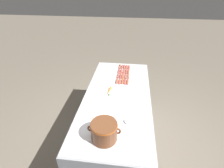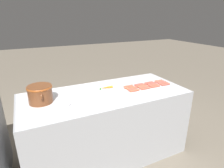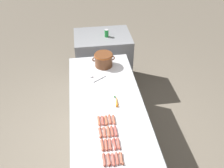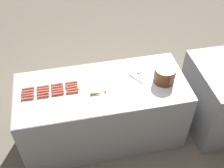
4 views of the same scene
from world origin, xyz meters
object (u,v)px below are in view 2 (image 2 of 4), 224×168
Objects in this scene: hot_dog_19 at (128,86)px; bean_pot at (40,93)px; hot_dog_10 at (142,86)px; hot_dog_5 at (154,85)px; hot_dog_15 at (129,87)px; hot_dog_16 at (159,81)px; hot_dog_14 at (140,85)px; hot_dog_3 at (134,90)px; hot_dog_13 at (150,83)px; hot_dog_17 at (149,83)px; hot_dog_6 at (144,87)px; carrot at (106,88)px; hot_dog_1 at (156,86)px; hot_dog_4 at (164,83)px; hot_dog_7 at (133,89)px; hot_dog_0 at (166,84)px; serving_spoon at (70,103)px; hot_dog_18 at (139,84)px; hot_dog_12 at (160,82)px; hot_dog_11 at (132,88)px; hot_dog_2 at (146,88)px; hot_dog_9 at (152,85)px; hot_dog_8 at (162,82)px.

hot_dog_19 is 0.44× the size of bean_pot.
hot_dog_10 is at bearing -115.96° from hot_dog_19.
hot_dog_5 is 1.00× the size of hot_dog_15.
hot_dog_14 is at bearing 96.88° from hot_dog_16.
hot_dog_16 is at bearing -72.35° from hot_dog_3.
hot_dog_13 is 1.00× the size of hot_dog_17.
hot_dog_6 and hot_dog_14 have the same top height.
hot_dog_16 is 0.78× the size of carrot.
hot_dog_14 is at bearing 3.08° from hot_dog_10.
hot_dog_1 and hot_dog_3 have the same top height.
hot_dog_7 is (-0.00, 0.49, 0.00)m from hot_dog_4.
hot_dog_5 is at bearing -108.13° from carrot.
hot_dog_1 is 0.23m from hot_dog_16.
hot_dog_0 is 1.00× the size of hot_dog_4.
hot_dog_6 is 0.18m from hot_dog_13.
hot_dog_15 is 1.00× the size of hot_dog_16.
hot_dog_1 is (0.00, 0.17, 0.00)m from hot_dog_0.
serving_spoon is (0.02, 1.29, -0.01)m from hot_dog_0.
bean_pot reaches higher than hot_dog_13.
hot_dog_16 is 1.00× the size of hot_dog_18.
hot_dog_12 is 1.00× the size of hot_dog_13.
hot_dog_11 is at bearing 76.62° from hot_dog_1.
hot_dog_14 and hot_dog_18 have the same top height.
hot_dog_7 is at bearing -97.19° from bean_pot.
bean_pot is (0.09, 1.23, 0.09)m from hot_dog_10.
hot_dog_2 is 1.25m from bean_pot.
hot_dog_4 is at bearing -82.61° from hot_dog_2.
hot_dog_12 is 1.00× the size of hot_dog_17.
hot_dog_9 is (0.08, 0.16, 0.00)m from hot_dog_0.
hot_dog_0 is 0.08m from hot_dog_8.
hot_dog_8 is 1.00× the size of hot_dog_19.
hot_dog_6 reaches higher than serving_spoon.
hot_dog_3 is 0.80m from serving_spoon.
hot_dog_3 is 0.51m from hot_dog_8.
hot_dog_8 is at bearing -87.00° from serving_spoon.
hot_dog_2 is 0.23m from hot_dog_17.
hot_dog_16 is (0.16, -0.01, 0.00)m from hot_dog_0.
hot_dog_17 is (0.12, -0.33, 0.00)m from hot_dog_7.
hot_dog_5 is at bearing 179.40° from hot_dog_9.
hot_dog_7 is (0.04, 0.49, 0.00)m from hot_dog_0.
hot_dog_12 and hot_dog_18 have the same top height.
hot_dog_5 is at bearing 90.65° from hot_dog_4.
hot_dog_5 is (-0.00, 0.17, 0.00)m from hot_dog_4.
hot_dog_11 is (0.04, 0.16, 0.00)m from hot_dog_6.
serving_spoon is (-0.10, 0.96, -0.01)m from hot_dog_14.
bean_pot is at bearing 82.91° from hot_dog_1.
bean_pot reaches higher than hot_dog_2.
carrot is (0.20, 0.28, 0.00)m from hot_dog_7.
hot_dog_18 is 1.24m from bean_pot.
hot_dog_9 is at bearing 105.20° from hot_dog_12.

